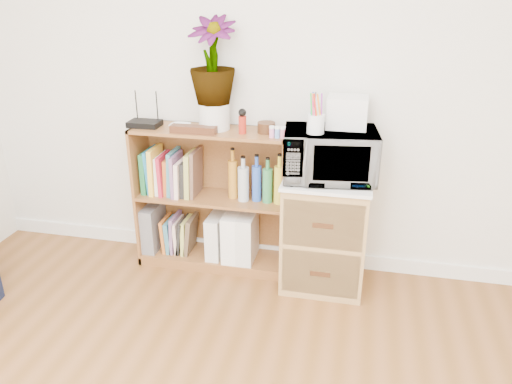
% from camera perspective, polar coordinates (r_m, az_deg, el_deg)
% --- Properties ---
extents(skirting_board, '(4.00, 0.02, 0.10)m').
position_cam_1_polar(skirting_board, '(3.52, 1.41, -6.79)').
color(skirting_board, white).
rests_on(skirting_board, ground).
extents(bookshelf, '(1.00, 0.30, 0.95)m').
position_cam_1_polar(bookshelf, '(3.29, -4.99, -0.86)').
color(bookshelf, brown).
rests_on(bookshelf, ground).
extents(wicker_unit, '(0.50, 0.45, 0.70)m').
position_cam_1_polar(wicker_unit, '(3.15, 7.88, -4.66)').
color(wicker_unit, '#9E7542').
rests_on(wicker_unit, ground).
extents(microwave, '(0.57, 0.43, 0.29)m').
position_cam_1_polar(microwave, '(2.94, 8.40, 4.24)').
color(microwave, white).
rests_on(microwave, wicker_unit).
extents(pen_cup, '(0.10, 0.10, 0.11)m').
position_cam_1_polar(pen_cup, '(2.81, 6.84, 7.75)').
color(pen_cup, white).
rests_on(pen_cup, microwave).
extents(small_appliance, '(0.23, 0.19, 0.18)m').
position_cam_1_polar(small_appliance, '(2.95, 10.38, 8.98)').
color(small_appliance, white).
rests_on(small_appliance, microwave).
extents(router, '(0.20, 0.13, 0.04)m').
position_cam_1_polar(router, '(3.26, -12.60, 7.63)').
color(router, black).
rests_on(router, bookshelf).
extents(white_bowl, '(0.13, 0.13, 0.03)m').
position_cam_1_polar(white_bowl, '(3.16, -8.69, 7.41)').
color(white_bowl, silver).
rests_on(white_bowl, bookshelf).
extents(plant_pot, '(0.19, 0.19, 0.16)m').
position_cam_1_polar(plant_pot, '(3.12, -4.80, 8.64)').
color(plant_pot, silver).
rests_on(plant_pot, bookshelf).
extents(potted_plant, '(0.29, 0.29, 0.51)m').
position_cam_1_polar(potted_plant, '(3.05, -5.01, 14.75)').
color(potted_plant, '#2B6B2B').
rests_on(potted_plant, plant_pot).
extents(trinket_box, '(0.28, 0.07, 0.05)m').
position_cam_1_polar(trinket_box, '(3.05, -7.15, 7.09)').
color(trinket_box, '#361C0E').
rests_on(trinket_box, bookshelf).
extents(kokeshi_doll, '(0.05, 0.05, 0.11)m').
position_cam_1_polar(kokeshi_doll, '(3.02, -1.56, 7.68)').
color(kokeshi_doll, '#A22113').
rests_on(kokeshi_doll, bookshelf).
extents(wooden_bowl, '(0.11, 0.11, 0.06)m').
position_cam_1_polar(wooden_bowl, '(3.04, 1.19, 7.39)').
color(wooden_bowl, '#39220F').
rests_on(wooden_bowl, bookshelf).
extents(paint_jars, '(0.11, 0.04, 0.06)m').
position_cam_1_polar(paint_jars, '(2.94, 2.45, 6.72)').
color(paint_jars, pink).
rests_on(paint_jars, bookshelf).
extents(file_box, '(0.10, 0.25, 0.32)m').
position_cam_1_polar(file_box, '(3.54, -11.65, -3.88)').
color(file_box, slate).
rests_on(file_box, bookshelf).
extents(magazine_holder_left, '(0.09, 0.23, 0.29)m').
position_cam_1_polar(magazine_holder_left, '(3.39, -4.59, -4.96)').
color(magazine_holder_left, silver).
rests_on(magazine_holder_left, bookshelf).
extents(magazine_holder_mid, '(0.10, 0.26, 0.33)m').
position_cam_1_polar(magazine_holder_mid, '(3.35, -2.64, -4.93)').
color(magazine_holder_mid, white).
rests_on(magazine_holder_mid, bookshelf).
extents(magazine_holder_right, '(0.10, 0.26, 0.33)m').
position_cam_1_polar(magazine_holder_right, '(3.33, -0.98, -5.09)').
color(magazine_holder_right, silver).
rests_on(magazine_holder_right, bookshelf).
extents(cookbooks, '(0.37, 0.20, 0.31)m').
position_cam_1_polar(cookbooks, '(3.32, -9.68, 2.15)').
color(cookbooks, '#1D6D39').
rests_on(cookbooks, bookshelf).
extents(liquor_bottles, '(0.37, 0.07, 0.32)m').
position_cam_1_polar(liquor_bottles, '(3.15, -0.01, 1.61)').
color(liquor_bottles, '#B47521').
rests_on(liquor_bottles, bookshelf).
extents(lower_books, '(0.22, 0.19, 0.26)m').
position_cam_1_polar(lower_books, '(3.49, -8.73, -4.76)').
color(lower_books, '#C86523').
rests_on(lower_books, bookshelf).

